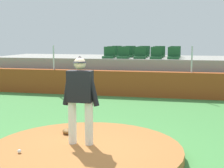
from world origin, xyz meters
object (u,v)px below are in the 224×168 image
at_px(stadium_chair_7, 142,54).
at_px(stadium_chair_12, 145,53).
at_px(stadium_chair_6, 127,54).
at_px(stadium_chair_11, 130,53).
at_px(stadium_chair_9, 174,54).
at_px(stadium_chair_4, 173,55).
at_px(baseball, 19,151).
at_px(stadium_chair_0, 109,55).
at_px(stadium_chair_2, 140,55).
at_px(pitcher, 80,94).
at_px(stadium_chair_1, 123,55).
at_px(stadium_chair_8, 158,54).
at_px(fielding_glove, 67,131).
at_px(stadium_chair_3, 156,55).
at_px(stadium_chair_13, 160,53).
at_px(stadium_chair_5, 112,54).
at_px(stadium_chair_10, 117,53).
at_px(stadium_chair_14, 175,53).

distance_m(stadium_chair_7, stadium_chair_12, 0.91).
xyz_separation_m(stadium_chair_6, stadium_chair_11, (-0.01, 0.92, 0.00)).
bearing_deg(stadium_chair_11, stadium_chair_9, 157.43).
relative_size(stadium_chair_4, stadium_chair_11, 1.00).
xyz_separation_m(baseball, stadium_chair_9, (2.48, 9.57, 1.35)).
relative_size(stadium_chair_0, stadium_chair_6, 1.00).
height_order(stadium_chair_2, stadium_chair_11, same).
height_order(pitcher, stadium_chair_1, pitcher).
xyz_separation_m(stadium_chair_8, stadium_chair_12, (-0.71, 0.91, 0.00)).
bearing_deg(fielding_glove, stadium_chair_12, -30.93).
bearing_deg(stadium_chair_9, stadium_chair_3, 51.98).
relative_size(stadium_chair_8, stadium_chair_9, 1.00).
bearing_deg(stadium_chair_1, baseball, 87.73).
xyz_separation_m(stadium_chair_3, stadium_chair_7, (-0.69, 0.94, 0.00)).
distance_m(stadium_chair_6, stadium_chair_12, 1.16).
bearing_deg(stadium_chair_13, stadium_chair_5, 22.54).
bearing_deg(baseball, stadium_chair_1, 87.73).
bearing_deg(stadium_chair_10, stadium_chair_2, 127.41).
distance_m(pitcher, stadium_chair_2, 7.92).
xyz_separation_m(stadium_chair_4, stadium_chair_6, (-2.10, 0.86, 0.00)).
relative_size(stadium_chair_9, stadium_chair_10, 1.00).
bearing_deg(fielding_glove, stadium_chair_0, -21.34).
bearing_deg(stadium_chair_14, stadium_chair_3, 67.15).
height_order(stadium_chair_4, stadium_chair_9, same).
relative_size(baseball, stadium_chair_5, 0.15).
distance_m(fielding_glove, stadium_chair_12, 9.23).
xyz_separation_m(stadium_chair_0, stadium_chair_14, (2.80, 1.78, 0.00)).
xyz_separation_m(pitcher, stadium_chair_6, (-0.57, 8.77, 0.37)).
distance_m(stadium_chair_1, stadium_chair_6, 0.91).
distance_m(fielding_glove, stadium_chair_3, 7.50).
bearing_deg(stadium_chair_3, stadium_chair_13, -90.92).
distance_m(stadium_chair_10, stadium_chair_13, 2.10).
relative_size(stadium_chair_4, stadium_chair_8, 1.00).
height_order(baseball, stadium_chair_12, stadium_chair_12).
height_order(stadium_chair_0, stadium_chair_1, same).
distance_m(baseball, stadium_chair_10, 10.57).
bearing_deg(pitcher, stadium_chair_12, 89.96).
bearing_deg(baseball, stadium_chair_2, 83.09).
bearing_deg(stadium_chair_13, fielding_glove, 81.50).
bearing_deg(stadium_chair_13, stadium_chair_4, 111.54).
distance_m(stadium_chair_10, stadium_chair_11, 0.68).
height_order(stadium_chair_3, stadium_chair_14, same).
relative_size(stadium_chair_9, stadium_chair_13, 1.00).
bearing_deg(stadium_chair_7, stadium_chair_2, 89.92).
bearing_deg(stadium_chair_8, stadium_chair_13, -91.38).
distance_m(stadium_chair_8, stadium_chair_14, 1.14).
distance_m(fielding_glove, stadium_chair_5, 8.31).
xyz_separation_m(stadium_chair_2, stadium_chair_14, (1.45, 1.75, 0.00)).
bearing_deg(stadium_chair_9, stadium_chair_0, 18.46).
xyz_separation_m(pitcher, stadium_chair_0, (-1.24, 7.88, 0.37)).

